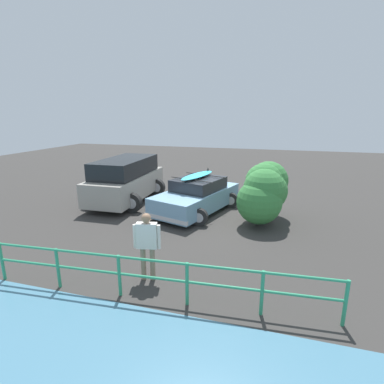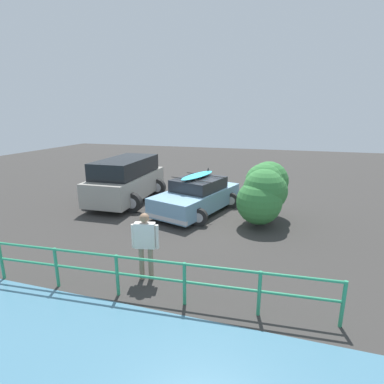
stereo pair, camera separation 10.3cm
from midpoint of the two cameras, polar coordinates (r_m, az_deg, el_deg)
ground_plane at (r=11.97m, az=3.17°, el=-3.66°), size 44.00×44.00×0.02m
sedan_car at (r=11.73m, az=0.66°, el=-0.74°), size 3.06×4.34×1.60m
suv_car at (r=13.34m, az=-12.67°, el=2.30°), size 2.66×4.62×1.90m
person_bystander at (r=6.96m, az=-8.99°, el=-9.12°), size 0.62×0.28×1.62m
railing_fence at (r=6.39m, az=-8.08°, el=-15.04°), size 7.39×0.56×0.93m
bush_near_left at (r=10.69m, az=13.24°, el=0.38°), size 1.70×2.74×2.10m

